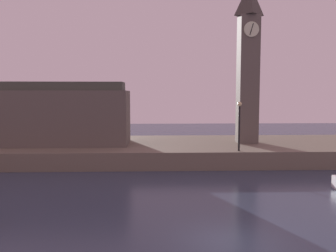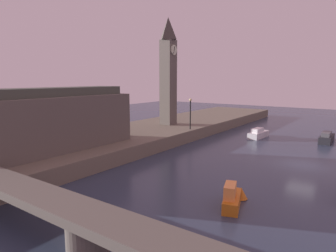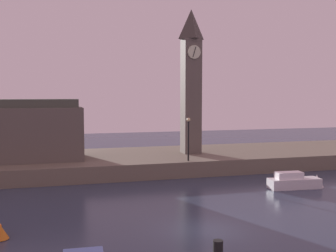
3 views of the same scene
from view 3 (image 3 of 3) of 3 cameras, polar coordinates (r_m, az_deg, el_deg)
The scene contains 5 objects.
ground_plane at distance 23.92m, azimuth 5.51°, elevation -14.51°, with size 120.00×120.00×0.00m, color #2D384C.
far_embankment at distance 42.49m, azimuth -4.21°, elevation -5.05°, with size 70.00×12.00×1.50m, color #6B6051.
clock_tower at distance 43.12m, azimuth 3.28°, elevation 6.57°, with size 2.01×2.07×15.18m.
streetlamp at distance 38.00m, azimuth 2.90°, elevation -1.17°, with size 0.36×0.36×4.09m.
boat_ferry_white at distance 35.55m, azimuth 17.94°, elevation -7.50°, with size 5.02×1.69×1.48m.
Camera 3 is at (-8.14, -21.10, 7.78)m, focal length 43.12 mm.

